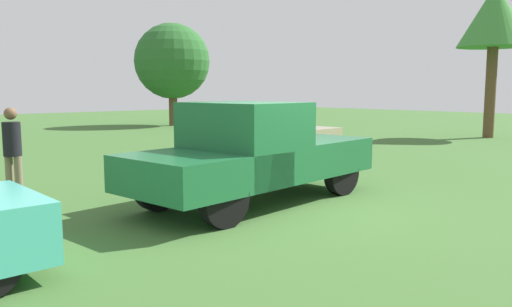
% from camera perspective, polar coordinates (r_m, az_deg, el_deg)
% --- Properties ---
extents(ground_plane, '(80.00, 80.00, 0.00)m').
position_cam_1_polar(ground_plane, '(8.89, 3.98, -6.20)').
color(ground_plane, '#3D662D').
extents(pickup_truck, '(5.22, 2.42, 1.83)m').
position_cam_1_polar(pickup_truck, '(9.13, -0.54, 0.28)').
color(pickup_truck, black).
rests_on(pickup_truck, ground_plane).
extents(sedan_far, '(2.33, 4.51, 1.45)m').
position_cam_1_polar(sedan_far, '(17.15, 1.98, 2.49)').
color(sedan_far, black).
rests_on(sedan_far, ground_plane).
extents(person_bystander, '(0.44, 0.44, 1.73)m').
position_cam_1_polar(person_bystander, '(10.38, -25.61, 0.53)').
color(person_bystander, '#7A6B51').
rests_on(person_bystander, ground_plane).
extents(tree_back_left, '(4.28, 4.28, 5.82)m').
position_cam_1_polar(tree_back_left, '(29.87, -9.36, 10.14)').
color(tree_back_left, brown).
rests_on(tree_back_left, ground_plane).
extents(tree_side, '(2.97, 2.97, 6.47)m').
position_cam_1_polar(tree_side, '(24.29, 25.15, 13.60)').
color(tree_side, brown).
rests_on(tree_side, ground_plane).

